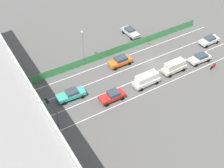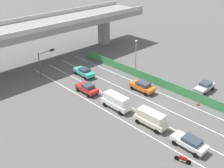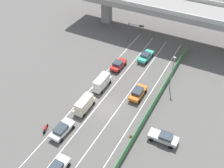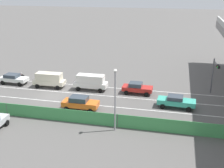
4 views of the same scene
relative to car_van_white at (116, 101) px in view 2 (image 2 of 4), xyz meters
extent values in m
plane|color=#565451|center=(3.58, -4.49, -1.28)|extent=(300.00, 300.00, 0.00)
cube|color=silver|center=(-1.57, -0.44, -1.28)|extent=(0.14, 44.10, 0.01)
cube|color=silver|center=(1.86, -0.44, -1.28)|extent=(0.14, 44.10, 0.01)
cube|color=silver|center=(5.30, -0.44, -1.28)|extent=(0.14, 44.10, 0.01)
cube|color=silver|center=(8.74, -0.44, -1.28)|extent=(0.14, 44.10, 0.01)
cube|color=gray|center=(3.58, 23.61, 6.19)|extent=(48.70, 9.60, 1.21)
cube|color=#B2B2AD|center=(3.58, 19.00, 7.25)|extent=(48.70, 0.30, 0.90)
cube|color=#B2B2AD|center=(3.58, 28.22, 7.25)|extent=(48.70, 0.30, 0.90)
cube|color=gray|center=(19.17, 23.61, 2.16)|extent=(2.10, 2.10, 6.87)
cube|color=#3D8E4C|center=(10.50, -0.44, -0.51)|extent=(0.06, 40.10, 1.55)
cylinder|color=#4C514C|center=(10.50, -7.12, -0.51)|extent=(0.10, 0.10, 1.55)
cylinder|color=#4C514C|center=(10.50, 6.25, -0.51)|extent=(0.10, 0.10, 1.55)
cylinder|color=#4C514C|center=(10.50, 19.61, -0.51)|extent=(0.10, 0.10, 1.55)
cube|color=silver|center=(0.00, 0.00, -0.45)|extent=(1.76, 4.86, 0.70)
cube|color=silver|center=(0.00, 0.00, 0.45)|extent=(1.54, 3.99, 1.10)
cylinder|color=black|center=(-0.87, 1.64, -0.96)|extent=(0.23, 0.64, 0.64)
cylinder|color=black|center=(0.85, 1.66, -0.96)|extent=(0.23, 0.64, 0.64)
cylinder|color=black|center=(-0.85, -1.66, -0.96)|extent=(0.23, 0.64, 0.64)
cylinder|color=black|center=(0.87, -1.64, -0.96)|extent=(0.23, 0.64, 0.64)
cube|color=teal|center=(3.72, 12.36, -0.49)|extent=(2.02, 4.77, 0.62)
cube|color=#333D47|center=(3.72, 12.20, 0.05)|extent=(1.66, 1.97, 0.47)
cylinder|color=black|center=(2.93, 14.00, -0.96)|extent=(0.25, 0.65, 0.64)
cylinder|color=black|center=(4.69, 13.90, -0.96)|extent=(0.25, 0.65, 0.64)
cylinder|color=black|center=(2.76, 10.82, -0.96)|extent=(0.25, 0.65, 0.64)
cylinder|color=black|center=(4.52, 10.72, -0.96)|extent=(0.25, 0.65, 0.64)
cube|color=silver|center=(0.07, -12.44, -0.52)|extent=(1.93, 4.40, 0.56)
cube|color=#333D47|center=(0.06, -12.73, 0.01)|extent=(1.64, 2.19, 0.49)
cylinder|color=black|center=(-0.77, -10.93, -0.96)|extent=(0.24, 0.65, 0.64)
cylinder|color=black|center=(1.01, -10.99, -0.96)|extent=(0.24, 0.65, 0.64)
cylinder|color=black|center=(-0.87, -13.88, -0.96)|extent=(0.24, 0.65, 0.64)
cylinder|color=black|center=(0.91, -13.94, -0.96)|extent=(0.24, 0.65, 0.64)
cube|color=red|center=(-0.03, 6.90, -0.51)|extent=(1.87, 4.26, 0.58)
cube|color=#333D47|center=(-0.03, 6.62, 0.05)|extent=(1.61, 1.80, 0.55)
cylinder|color=black|center=(-0.89, 8.35, -0.96)|extent=(0.23, 0.64, 0.64)
cylinder|color=black|center=(0.90, 8.31, -0.96)|extent=(0.23, 0.64, 0.64)
cylinder|color=black|center=(-0.95, 5.48, -0.96)|extent=(0.23, 0.64, 0.64)
cylinder|color=black|center=(0.84, 5.44, -0.96)|extent=(0.23, 0.64, 0.64)
cube|color=orange|center=(7.02, 0.84, -0.48)|extent=(1.80, 4.47, 0.65)
cube|color=#333D47|center=(7.02, 0.66, 0.14)|extent=(1.57, 2.17, 0.59)
cylinder|color=black|center=(6.14, 2.36, -0.96)|extent=(0.22, 0.64, 0.64)
cylinder|color=black|center=(7.91, 2.35, -0.96)|extent=(0.22, 0.64, 0.64)
cylinder|color=black|center=(6.13, -0.67, -0.96)|extent=(0.22, 0.64, 0.64)
cylinder|color=black|center=(7.90, -0.68, -0.96)|extent=(0.22, 0.64, 0.64)
cube|color=beige|center=(0.28, -6.39, -0.48)|extent=(1.79, 4.75, 0.65)
cube|color=beige|center=(0.28, -6.39, 0.39)|extent=(1.57, 3.89, 1.09)
cylinder|color=black|center=(-0.60, -4.80, -0.96)|extent=(0.23, 0.64, 0.64)
cylinder|color=black|center=(1.11, -4.77, -0.96)|extent=(0.23, 0.64, 0.64)
cylinder|color=black|center=(-0.55, -8.01, -0.96)|extent=(0.23, 0.64, 0.64)
cylinder|color=black|center=(1.16, -7.98, -0.96)|extent=(0.23, 0.64, 0.64)
cylinder|color=black|center=(-2.79, -12.65, -0.98)|extent=(0.27, 0.60, 0.60)
cylinder|color=black|center=(-2.40, -13.95, -0.98)|extent=(0.27, 0.60, 0.60)
cube|color=maroon|center=(-2.60, -13.30, -0.70)|extent=(0.53, 0.96, 0.36)
cylinder|color=#B2B2B2|center=(-2.76, -12.76, -0.36)|extent=(0.58, 0.20, 0.03)
cube|color=#B2B5B7|center=(14.42, -6.54, -0.49)|extent=(4.51, 1.84, 0.61)
cube|color=#333D47|center=(14.76, -6.53, 0.06)|extent=(1.95, 1.58, 0.50)
cylinder|color=black|center=(12.91, -7.45, -0.96)|extent=(0.64, 0.23, 0.64)
cylinder|color=black|center=(12.88, -5.70, -0.96)|extent=(0.64, 0.23, 0.64)
cylinder|color=black|center=(15.95, -7.39, -0.96)|extent=(0.64, 0.23, 0.64)
cylinder|color=black|center=(15.92, -5.63, -0.96)|extent=(0.64, 0.23, 0.64)
cylinder|color=#47474C|center=(-2.66, 17.06, 1.24)|extent=(0.18, 0.18, 5.05)
cylinder|color=#47474C|center=(-0.98, 17.18, 3.47)|extent=(3.36, 0.36, 0.12)
cube|color=black|center=(0.36, 17.27, 3.47)|extent=(0.98, 0.35, 0.32)
sphere|color=#390706|center=(0.07, 17.09, 3.47)|extent=(0.20, 0.20, 0.20)
sphere|color=#3B2806|center=(0.37, 17.12, 3.47)|extent=(0.20, 0.20, 0.20)
sphere|color=green|center=(0.67, 17.14, 3.47)|extent=(0.20, 0.20, 0.20)
cylinder|color=gray|center=(11.21, 6.12, 1.96)|extent=(0.16, 0.16, 6.48)
ellipsoid|color=silver|center=(11.21, 6.12, 5.38)|extent=(0.60, 0.36, 0.28)
cone|color=orange|center=(9.80, -8.13, -0.96)|extent=(0.36, 0.36, 0.63)
cube|color=black|center=(9.80, -8.13, -1.27)|extent=(0.47, 0.47, 0.03)
camera|label=1|loc=(-28.92, 24.56, 32.28)|focal=46.93mm
camera|label=2|loc=(-24.15, -24.09, 20.38)|focal=42.62mm
camera|label=3|loc=(19.45, -32.33, 31.27)|focal=42.34mm
camera|label=4|loc=(37.99, 11.99, 13.61)|focal=46.20mm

